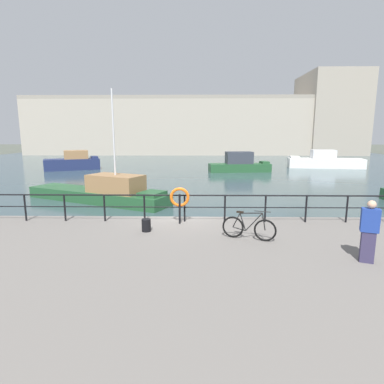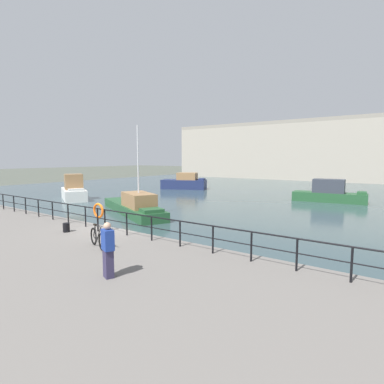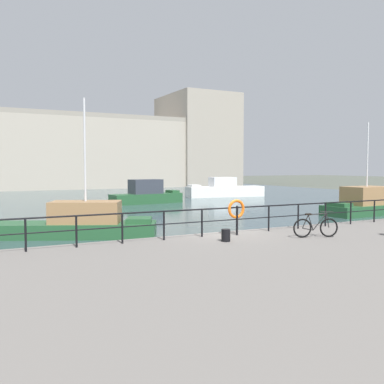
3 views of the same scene
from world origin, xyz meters
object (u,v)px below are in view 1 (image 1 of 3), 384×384
(moored_blue_motorboat, at_px, (73,162))
(harbor_building, at_px, (223,125))
(moored_white_yacht, at_px, (240,164))
(standing_person, at_px, (369,231))
(mooring_bollard, at_px, (146,225))
(moored_harbor_tender, at_px, (324,161))
(moored_small_launch, at_px, (103,192))
(parked_bicycle, at_px, (249,228))
(life_ring_stand, at_px, (180,198))

(moored_blue_motorboat, bearing_deg, harbor_building, 33.64)
(moored_white_yacht, bearing_deg, standing_person, -97.00)
(standing_person, bearing_deg, mooring_bollard, -91.10)
(moored_harbor_tender, bearing_deg, standing_person, 78.33)
(harbor_building, bearing_deg, moored_white_yacht, -91.02)
(moored_small_launch, bearing_deg, parked_bicycle, -25.32)
(moored_white_yacht, bearing_deg, moored_harbor_tender, 14.61)
(harbor_building, height_order, parked_bicycle, harbor_building)
(moored_white_yacht, height_order, moored_harbor_tender, moored_white_yacht)
(moored_white_yacht, height_order, standing_person, standing_person)
(moored_white_yacht, xyz_separation_m, moored_blue_motorboat, (-19.53, 1.92, 0.04))
(life_ring_stand, bearing_deg, standing_person, -34.90)
(moored_small_launch, relative_size, life_ring_stand, 7.01)
(moored_small_launch, xyz_separation_m, standing_person, (10.39, -10.92, 1.00))
(mooring_bollard, bearing_deg, standing_person, -22.24)
(moored_white_yacht, height_order, moored_small_launch, moored_small_launch)
(life_ring_stand, xyz_separation_m, standing_person, (5.22, -3.64, -0.11))
(harbor_building, distance_m, moored_white_yacht, 34.01)
(moored_blue_motorboat, relative_size, life_ring_stand, 4.73)
(standing_person, bearing_deg, moored_white_yacht, -159.19)
(moored_harbor_tender, xyz_separation_m, parked_bicycle, (-14.18, -29.68, 0.35))
(moored_small_launch, bearing_deg, mooring_bollard, -38.91)
(moored_harbor_tender, bearing_deg, life_ring_stand, 67.38)
(moored_small_launch, height_order, standing_person, moored_small_launch)
(harbor_building, height_order, moored_blue_motorboat, harbor_building)
(moored_white_yacht, relative_size, mooring_bollard, 15.87)
(moored_small_launch, distance_m, moored_blue_motorboat, 20.24)
(moored_small_launch, distance_m, mooring_bollard, 9.26)
(parked_bicycle, bearing_deg, moored_small_launch, 149.10)
(standing_person, bearing_deg, life_ring_stand, -103.76)
(harbor_building, height_order, life_ring_stand, harbor_building)
(life_ring_stand, bearing_deg, moored_white_yacht, 77.09)
(standing_person, bearing_deg, moored_harbor_tender, -178.61)
(moored_harbor_tender, bearing_deg, moored_white_yacht, 29.36)
(moored_white_yacht, distance_m, moored_small_launch, 19.34)
(moored_blue_motorboat, bearing_deg, moored_small_launch, -87.59)
(life_ring_stand, bearing_deg, moored_small_launch, 125.34)
(harbor_building, relative_size, mooring_bollard, 155.55)
(moored_blue_motorboat, height_order, standing_person, standing_person)
(moored_harbor_tender, distance_m, life_ring_stand, 32.38)
(moored_blue_motorboat, bearing_deg, life_ring_stand, -84.84)
(harbor_building, distance_m, parked_bicycle, 59.27)
(moored_blue_motorboat, relative_size, moored_harbor_tender, 0.72)
(parked_bicycle, bearing_deg, harbor_building, 106.14)
(moored_white_yacht, distance_m, standing_person, 27.15)
(moored_white_yacht, height_order, moored_blue_motorboat, moored_blue_motorboat)
(moored_blue_motorboat, relative_size, mooring_bollard, 15.03)
(standing_person, bearing_deg, harbor_building, -159.57)
(harbor_building, relative_size, moored_harbor_tender, 7.48)
(moored_small_launch, height_order, mooring_bollard, moored_small_launch)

